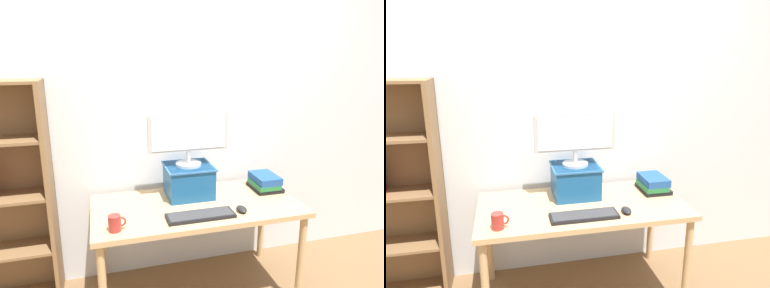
# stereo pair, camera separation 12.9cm
# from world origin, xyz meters

# --- Properties ---
(back_wall) EXTENTS (7.00, 0.08, 2.60)m
(back_wall) POSITION_xyz_m (0.00, 0.44, 1.30)
(back_wall) COLOR silver
(back_wall) RESTS_ON ground_plane
(desk) EXTENTS (1.45, 0.71, 0.72)m
(desk) POSITION_xyz_m (0.00, 0.00, 0.65)
(desk) COLOR tan
(desk) RESTS_ON ground_plane
(riser_box) EXTENTS (0.35, 0.32, 0.23)m
(riser_box) POSITION_xyz_m (-0.02, 0.16, 0.84)
(riser_box) COLOR #195189
(riser_box) RESTS_ON desk
(computer_monitor) EXTENTS (0.59, 0.19, 0.38)m
(computer_monitor) POSITION_xyz_m (-0.02, 0.16, 1.18)
(computer_monitor) COLOR #B7B7BA
(computer_monitor) RESTS_ON riser_box
(keyboard) EXTENTS (0.45, 0.15, 0.02)m
(keyboard) POSITION_xyz_m (-0.04, -0.21, 0.73)
(keyboard) COLOR black
(keyboard) RESTS_ON desk
(computer_mouse) EXTENTS (0.06, 0.10, 0.04)m
(computer_mouse) POSITION_xyz_m (0.25, -0.20, 0.74)
(computer_mouse) COLOR black
(computer_mouse) RESTS_ON desk
(book_stack) EXTENTS (0.21, 0.26, 0.12)m
(book_stack) POSITION_xyz_m (0.59, 0.12, 0.78)
(book_stack) COLOR black
(book_stack) RESTS_ON desk
(coffee_mug) EXTENTS (0.11, 0.08, 0.10)m
(coffee_mug) POSITION_xyz_m (-0.58, -0.24, 0.77)
(coffee_mug) COLOR #9E2D28
(coffee_mug) RESTS_ON desk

